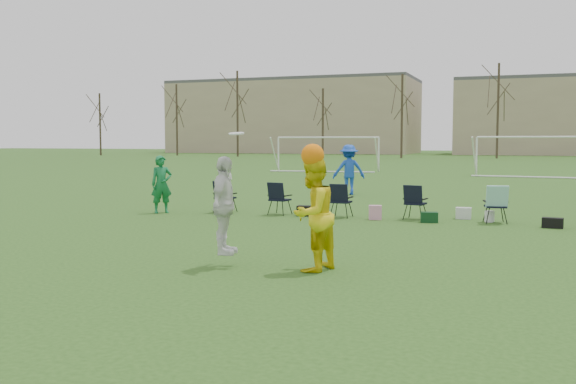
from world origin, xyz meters
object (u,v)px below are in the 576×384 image
at_px(fielder_green_near, 162,184).
at_px(goal_left, 328,144).
at_px(center_contest, 282,210).
at_px(goal_mid, 539,145).
at_px(fielder_blue, 349,170).

bearing_deg(fielder_green_near, goal_left, 51.44).
relative_size(center_contest, goal_mid, 0.32).
bearing_deg(center_contest, fielder_green_near, 133.91).
bearing_deg(fielder_green_near, center_contest, -90.85).
xyz_separation_m(center_contest, goal_mid, (4.59, 31.81, 0.89)).
bearing_deg(fielder_green_near, fielder_blue, 21.87).
height_order(goal_left, goal_mid, same).
relative_size(fielder_blue, goal_left, 0.27).
bearing_deg(goal_mid, fielder_green_near, -109.77).
height_order(fielder_green_near, center_contest, center_contest).
height_order(center_contest, goal_left, goal_left).
bearing_deg(goal_left, center_contest, -79.45).
xyz_separation_m(fielder_green_near, goal_left, (-2.95, 27.10, 1.05)).
bearing_deg(fielder_blue, goal_mid, -139.70).
xyz_separation_m(fielder_blue, goal_left, (-6.56, 18.73, 0.91)).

